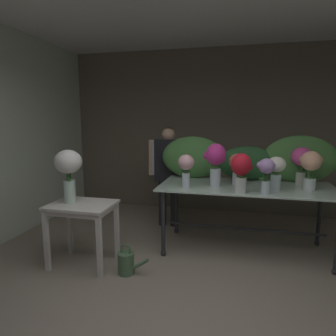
{
  "coord_description": "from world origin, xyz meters",
  "views": [
    {
      "loc": [
        0.41,
        -1.92,
        1.68
      ],
      "look_at": [
        -0.4,
        1.46,
        1.11
      ],
      "focal_mm": 31.66,
      "sensor_mm": 36.0,
      "label": 1
    }
  ],
  "objects_px": {
    "vase_blush_roses": "(186,167)",
    "watering_can": "(127,263)",
    "vase_ivory_dahlias": "(276,170)",
    "florist": "(168,165)",
    "vase_lilac_lilies": "(266,172)",
    "vase_magenta_anemones": "(216,160)",
    "vase_peach_snapdragons": "(311,166)",
    "vase_crimson_freesia": "(241,170)",
    "vase_coral_ranunculus": "(238,166)",
    "vase_white_roses_tall": "(68,168)",
    "display_table_glass": "(246,195)",
    "side_table_white": "(82,212)",
    "vase_fuchsia_peonies": "(302,160)"
  },
  "relations": [
    {
      "from": "vase_blush_roses",
      "to": "watering_can",
      "type": "bearing_deg",
      "value": -130.57
    },
    {
      "from": "vase_ivory_dahlias",
      "to": "watering_can",
      "type": "height_order",
      "value": "vase_ivory_dahlias"
    },
    {
      "from": "florist",
      "to": "vase_lilac_lilies",
      "type": "height_order",
      "value": "florist"
    },
    {
      "from": "vase_magenta_anemones",
      "to": "vase_blush_roses",
      "type": "height_order",
      "value": "vase_magenta_anemones"
    },
    {
      "from": "vase_magenta_anemones",
      "to": "watering_can",
      "type": "bearing_deg",
      "value": -138.35
    },
    {
      "from": "vase_ivory_dahlias",
      "to": "vase_peach_snapdragons",
      "type": "relative_size",
      "value": 0.86
    },
    {
      "from": "vase_magenta_anemones",
      "to": "watering_can",
      "type": "xyz_separation_m",
      "value": [
        -0.88,
        -0.78,
        -1.06
      ]
    },
    {
      "from": "vase_magenta_anemones",
      "to": "vase_crimson_freesia",
      "type": "bearing_deg",
      "value": -42.34
    },
    {
      "from": "vase_coral_ranunculus",
      "to": "vase_white_roses_tall",
      "type": "bearing_deg",
      "value": -154.91
    },
    {
      "from": "watering_can",
      "to": "vase_crimson_freesia",
      "type": "bearing_deg",
      "value": 23.2
    },
    {
      "from": "vase_crimson_freesia",
      "to": "watering_can",
      "type": "height_order",
      "value": "vase_crimson_freesia"
    },
    {
      "from": "vase_magenta_anemones",
      "to": "vase_crimson_freesia",
      "type": "relative_size",
      "value": 1.18
    },
    {
      "from": "vase_coral_ranunculus",
      "to": "watering_can",
      "type": "xyz_separation_m",
      "value": [
        -1.15,
        -0.96,
        -0.97
      ]
    },
    {
      "from": "vase_coral_ranunculus",
      "to": "display_table_glass",
      "type": "bearing_deg",
      "value": -25.01
    },
    {
      "from": "vase_lilac_lilies",
      "to": "vase_ivory_dahlias",
      "type": "xyz_separation_m",
      "value": [
        0.13,
        0.23,
        -0.01
      ]
    },
    {
      "from": "display_table_glass",
      "to": "side_table_white",
      "type": "relative_size",
      "value": 2.92
    },
    {
      "from": "display_table_glass",
      "to": "watering_can",
      "type": "bearing_deg",
      "value": -144.17
    },
    {
      "from": "vase_crimson_freesia",
      "to": "vase_coral_ranunculus",
      "type": "bearing_deg",
      "value": 94.67
    },
    {
      "from": "side_table_white",
      "to": "florist",
      "type": "bearing_deg",
      "value": 66.14
    },
    {
      "from": "florist",
      "to": "vase_magenta_anemones",
      "type": "height_order",
      "value": "florist"
    },
    {
      "from": "vase_coral_ranunculus",
      "to": "vase_blush_roses",
      "type": "xyz_separation_m",
      "value": [
        -0.61,
        -0.33,
        0.01
      ]
    },
    {
      "from": "vase_ivory_dahlias",
      "to": "vase_crimson_freesia",
      "type": "height_order",
      "value": "vase_crimson_freesia"
    },
    {
      "from": "vase_ivory_dahlias",
      "to": "vase_white_roses_tall",
      "type": "bearing_deg",
      "value": -163.85
    },
    {
      "from": "side_table_white",
      "to": "florist",
      "type": "relative_size",
      "value": 0.47
    },
    {
      "from": "florist",
      "to": "vase_lilac_lilies",
      "type": "distance_m",
      "value": 1.73
    },
    {
      "from": "side_table_white",
      "to": "vase_blush_roses",
      "type": "xyz_separation_m",
      "value": [
        1.1,
        0.54,
        0.49
      ]
    },
    {
      "from": "vase_coral_ranunculus",
      "to": "vase_blush_roses",
      "type": "height_order",
      "value": "vase_blush_roses"
    },
    {
      "from": "vase_blush_roses",
      "to": "display_table_glass",
      "type": "bearing_deg",
      "value": 21.08
    },
    {
      "from": "display_table_glass",
      "to": "vase_ivory_dahlias",
      "type": "xyz_separation_m",
      "value": [
        0.33,
        -0.15,
        0.36
      ]
    },
    {
      "from": "display_table_glass",
      "to": "vase_ivory_dahlias",
      "type": "bearing_deg",
      "value": -25.2
    },
    {
      "from": "florist",
      "to": "vase_ivory_dahlias",
      "type": "bearing_deg",
      "value": -29.03
    },
    {
      "from": "vase_white_roses_tall",
      "to": "vase_peach_snapdragons",
      "type": "bearing_deg",
      "value": 15.71
    },
    {
      "from": "vase_coral_ranunculus",
      "to": "vase_peach_snapdragons",
      "type": "xyz_separation_m",
      "value": [
        0.83,
        -0.11,
        0.04
      ]
    },
    {
      "from": "vase_lilac_lilies",
      "to": "watering_can",
      "type": "bearing_deg",
      "value": -160.16
    },
    {
      "from": "display_table_glass",
      "to": "vase_crimson_freesia",
      "type": "bearing_deg",
      "value": -100.36
    },
    {
      "from": "side_table_white",
      "to": "vase_coral_ranunculus",
      "type": "distance_m",
      "value": 1.98
    },
    {
      "from": "vase_blush_roses",
      "to": "vase_white_roses_tall",
      "type": "xyz_separation_m",
      "value": [
        -1.25,
        -0.54,
        0.02
      ]
    },
    {
      "from": "display_table_glass",
      "to": "vase_ivory_dahlias",
      "type": "relative_size",
      "value": 5.4
    },
    {
      "from": "vase_coral_ranunculus",
      "to": "florist",
      "type": "bearing_deg",
      "value": 149.44
    },
    {
      "from": "vase_ivory_dahlias",
      "to": "vase_coral_ranunculus",
      "type": "distance_m",
      "value": 0.48
    },
    {
      "from": "vase_lilac_lilies",
      "to": "watering_can",
      "type": "distance_m",
      "value": 1.83
    },
    {
      "from": "vase_magenta_anemones",
      "to": "vase_coral_ranunculus",
      "type": "height_order",
      "value": "vase_magenta_anemones"
    },
    {
      "from": "vase_coral_ranunculus",
      "to": "vase_crimson_freesia",
      "type": "bearing_deg",
      "value": -85.33
    },
    {
      "from": "side_table_white",
      "to": "vase_coral_ranunculus",
      "type": "height_order",
      "value": "vase_coral_ranunculus"
    },
    {
      "from": "vase_coral_ranunculus",
      "to": "watering_can",
      "type": "distance_m",
      "value": 1.78
    },
    {
      "from": "vase_ivory_dahlias",
      "to": "vase_blush_roses",
      "type": "xyz_separation_m",
      "value": [
        -1.04,
        -0.12,
        0.02
      ]
    },
    {
      "from": "display_table_glass",
      "to": "florist",
      "type": "height_order",
      "value": "florist"
    },
    {
      "from": "vase_crimson_freesia",
      "to": "vase_peach_snapdragons",
      "type": "bearing_deg",
      "value": 23.1
    },
    {
      "from": "side_table_white",
      "to": "watering_can",
      "type": "bearing_deg",
      "value": -9.24
    },
    {
      "from": "vase_fuchsia_peonies",
      "to": "vase_ivory_dahlias",
      "type": "bearing_deg",
      "value": -133.5
    }
  ]
}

